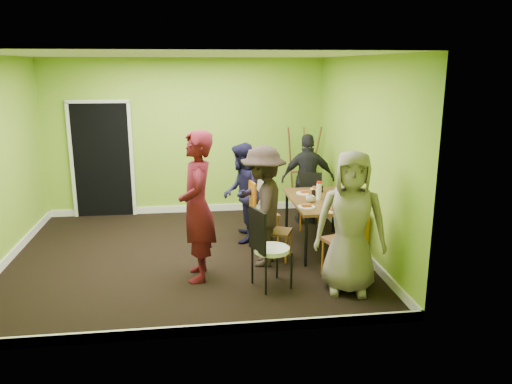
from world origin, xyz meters
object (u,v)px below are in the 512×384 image
Objects in this scene: chair_bentwood at (267,244)px; person_left_near at (263,206)px; person_left_far at (242,193)px; dining_table at (322,203)px; blue_bottle at (339,196)px; orange_bottle at (310,193)px; thermos at (319,191)px; person_back_end at (308,179)px; chair_front_end at (349,235)px; chair_left_near at (273,225)px; person_front_end at (351,223)px; chair_back_end at (310,189)px; person_standing at (197,207)px; chair_left_far at (258,209)px; easel at (303,170)px.

person_left_near reaches higher than chair_bentwood.
person_left_near is (0.19, -0.98, 0.06)m from person_left_far.
person_left_near is (-0.95, -0.51, 0.13)m from dining_table.
blue_bottle is 0.60m from orange_bottle.
thermos is 1.23m from person_back_end.
person_left_far reaches higher than chair_front_end.
chair_left_near is 3.57× the size of thermos.
person_back_end is 0.90× the size of person_front_end.
orange_bottle is (-0.21, -0.82, 0.14)m from chair_back_end.
person_back_end is at bearing 137.25° from person_standing.
person_standing is 1.53m from person_left_far.
chair_left_far is 1.15× the size of chair_left_near.
chair_left_far is at bearing 152.05° from blue_bottle.
person_front_end is at bearing -93.19° from easel.
chair_left_near is (0.12, -0.62, -0.07)m from chair_left_far.
chair_left_near is at bearing 137.67° from person_front_end.
chair_bentwood reaches higher than orange_bottle.
dining_table is 0.88m from chair_left_near.
chair_left_near is 0.52× the size of person_left_near.
chair_front_end is (0.82, -0.86, 0.12)m from chair_left_near.
chair_left_far and thermos have the same top height.
person_left_far is 1.42m from person_back_end.
blue_bottle is (0.17, -0.28, 0.16)m from dining_table.
person_back_end is (1.02, 1.73, -0.05)m from person_left_near.
dining_table is at bearing 103.26° from person_front_end.
chair_back_end is at bearing 85.79° from dining_table.
chair_front_end is 0.69× the size of person_back_end.
chair_bentwood is 1.58m from blue_bottle.
easel is 0.84× the size of person_standing.
chair_left_far is 1.75m from chair_front_end.
chair_bentwood reaches higher than chair_left_far.
chair_left_near is 1.27m from person_standing.
person_standing is 1.10× the size of person_front_end.
thermos is at bearing 60.19° from chair_left_far.
easel is 3.42m from person_standing.
blue_bottle is 1.23m from person_front_end.
thermos is 0.16× the size of person_back_end.
blue_bottle is (0.09, -1.33, 0.21)m from chair_back_end.
dining_table is at bearing 115.00° from person_standing.
person_left_far reaches higher than blue_bottle.
chair_front_end is 0.95m from blue_bottle.
chair_front_end is 2.04m from person_left_far.
person_front_end is at bearing 57.69° from chair_bentwood.
person_standing is (-1.87, 0.31, 0.35)m from chair_front_end.
person_back_end is at bearing 130.13° from person_left_far.
chair_back_end is at bearing 69.28° from chair_front_end.
person_standing is at bearing -147.15° from orange_bottle.
person_standing is (-0.93, -1.16, 0.40)m from chair_left_far.
orange_bottle is at bearing 74.19° from chair_left_far.
chair_left_far is 2.00m from person_front_end.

